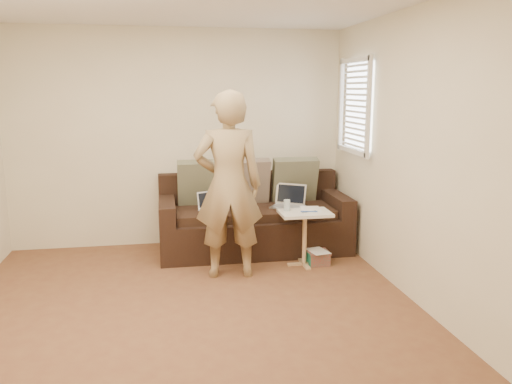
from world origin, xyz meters
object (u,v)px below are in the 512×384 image
laptop_white (213,211)px  striped_box (318,257)px  laptop_silver (288,208)px  drinking_glass (287,205)px  side_table (304,238)px  person (228,185)px  sofa (254,215)px

laptop_white → striped_box: 1.29m
laptop_white → striped_box: laptop_white is taller
striped_box → laptop_silver: bearing=111.2°
laptop_white → drinking_glass: size_ratio=2.45×
laptop_silver → side_table: 0.58m
side_table → drinking_glass: (-0.18, 0.08, 0.36)m
laptop_white → striped_box: bearing=-47.8°
person → striped_box: bearing=-167.1°
laptop_silver → person: (-0.79, -0.70, 0.42)m
person → side_table: person is taller
person → laptop_silver: bearing=-134.5°
laptop_silver → side_table: size_ratio=0.63×
side_table → striped_box: bearing=-1.9°
laptop_silver → side_table: (0.06, -0.54, -0.22)m
side_table → person: bearing=-168.8°
laptop_silver → drinking_glass: bearing=-72.4°
sofa → laptop_silver: size_ratio=5.87×
laptop_white → laptop_silver: bearing=-21.1°
striped_box → side_table: bearing=178.1°
drinking_glass → laptop_silver: bearing=74.8°
laptop_silver → person: size_ratio=0.20×
side_table → drinking_glass: 0.41m
sofa → person: size_ratio=1.16×
laptop_white → person: size_ratio=0.16×
laptop_white → drinking_glass: (0.75, -0.46, 0.14)m
laptop_silver → striped_box: 0.73m
sofa → drinking_glass: bearing=-64.4°
laptop_silver → side_table: bearing=-51.1°
laptop_silver → side_table: laptop_silver is taller
striped_box → person: bearing=-170.8°
sofa → side_table: sofa is taller
person → laptop_white: bearing=-79.1°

